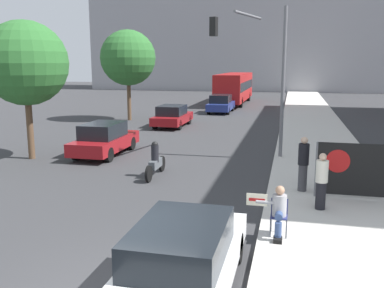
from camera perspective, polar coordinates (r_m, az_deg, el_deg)
name	(u,v)px	position (r m, az deg, el deg)	size (l,w,h in m)	color
sidewalk_curb	(319,147)	(22.23, 16.54, -0.36)	(4.12, 90.00, 0.15)	beige
seated_protester	(278,210)	(10.41, 11.43, -8.57)	(0.98, 0.77, 1.21)	#474C56
jogger_on_sidewalk	(321,181)	(12.49, 16.88, -4.74)	(0.34, 0.34, 1.61)	black
pedestrian_behind	(303,163)	(14.08, 14.61, -2.52)	(0.34, 0.34, 1.76)	#424247
protest_banner	(354,170)	(13.72, 20.76, -3.22)	(2.27, 0.06, 1.71)	slate
traffic_light_pole	(258,57)	(19.13, 8.73, 11.39)	(3.43, 3.20, 6.37)	slate
parked_car_curbside	(183,258)	(8.07, -1.26, -14.96)	(1.83, 4.64, 1.39)	white
car_on_road_nearest	(105,139)	(20.06, -11.59, 0.65)	(1.74, 4.32, 1.50)	maroon
car_on_road_midblock	(172,116)	(28.43, -2.65, 3.75)	(1.82, 4.28, 1.42)	maroon
car_on_road_distant	(221,104)	(36.44, 3.87, 5.36)	(1.83, 4.30, 1.53)	navy
city_bus_on_road	(235,86)	(44.48, 5.69, 7.65)	(2.54, 11.65, 3.08)	red
motorcycle_on_road	(155,162)	(16.02, -4.91, -2.37)	(0.28, 2.20, 1.35)	#565B60
street_tree_near_curb	(25,63)	(19.90, -21.34, 9.98)	(3.63, 3.63, 6.00)	brown
street_tree_midblock	(128,58)	(31.86, -8.54, 11.29)	(4.00, 4.00, 6.54)	brown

